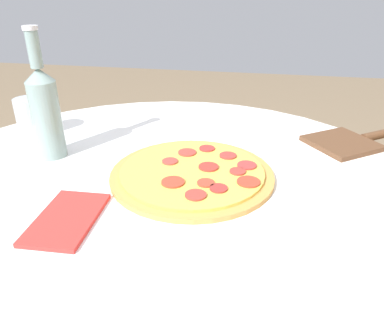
{
  "coord_description": "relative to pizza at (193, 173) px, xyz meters",
  "views": [
    {
      "loc": [
        0.6,
        0.17,
        1.05
      ],
      "look_at": [
        -0.05,
        0.05,
        0.71
      ],
      "focal_mm": 35.0,
      "sensor_mm": 36.0,
      "label": 1
    }
  ],
  "objects": [
    {
      "name": "beer_bottle",
      "position": [
        -0.04,
        -0.33,
        0.1
      ],
      "size": [
        0.06,
        0.06,
        0.28
      ],
      "color": "gray",
      "rests_on": "table"
    },
    {
      "name": "table",
      "position": [
        0.05,
        -0.05,
        -0.17
      ],
      "size": [
        1.1,
        1.1,
        0.69
      ],
      "color": "white",
      "rests_on": "ground_plane"
    },
    {
      "name": "drinking_glass",
      "position": [
        -0.15,
        -0.44,
        0.04
      ],
      "size": [
        0.07,
        0.07,
        0.09
      ],
      "color": "#ADBCC6",
      "rests_on": "table"
    },
    {
      "name": "pizza",
      "position": [
        0.0,
        0.0,
        0.0
      ],
      "size": [
        0.33,
        0.33,
        0.02
      ],
      "color": "#C68E47",
      "rests_on": "table"
    },
    {
      "name": "pizza_paddle",
      "position": [
        -0.23,
        0.34,
        -0.0
      ],
      "size": [
        0.21,
        0.25,
        0.02
      ],
      "rotation": [
        0.0,
        0.0,
        2.19
      ],
      "color": "brown",
      "rests_on": "table"
    },
    {
      "name": "napkin",
      "position": [
        0.19,
        -0.18,
        -0.0
      ],
      "size": [
        0.16,
        0.1,
        0.01
      ],
      "color": "red",
      "rests_on": "table"
    }
  ]
}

